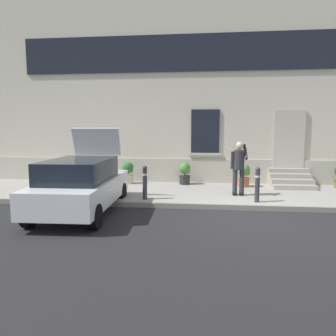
{
  "coord_description": "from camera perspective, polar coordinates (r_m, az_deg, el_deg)",
  "views": [
    {
      "loc": [
        -1.18,
        -8.16,
        2.34
      ],
      "look_at": [
        -2.27,
        1.6,
        1.1
      ],
      "focal_mm": 34.15,
      "sensor_mm": 36.0,
      "label": 1
    }
  ],
  "objects": [
    {
      "name": "sidewalk",
      "position": [
        11.25,
        12.29,
        -4.58
      ],
      "size": [
        24.0,
        3.6,
        0.15
      ],
      "primitive_type": "cube",
      "color": "#99968E",
      "rests_on": "ground"
    },
    {
      "name": "building_facade",
      "position": [
        13.57,
        11.63,
        12.93
      ],
      "size": [
        24.0,
        1.52,
        7.5
      ],
      "color": "beige",
      "rests_on": "ground"
    },
    {
      "name": "hatchback_car_white",
      "position": [
        9.07,
        -15.2,
        -2.84
      ],
      "size": [
        1.9,
        4.12,
        2.34
      ],
      "color": "white",
      "rests_on": "ground"
    },
    {
      "name": "planter_terracotta",
      "position": [
        12.23,
        13.43,
        -1.16
      ],
      "size": [
        0.44,
        0.44,
        0.86
      ],
      "color": "#B25B38",
      "rests_on": "sidewalk"
    },
    {
      "name": "planter_charcoal",
      "position": [
        12.43,
        3.02,
        -0.84
      ],
      "size": [
        0.44,
        0.44,
        0.86
      ],
      "color": "#2D2D30",
      "rests_on": "sidewalk"
    },
    {
      "name": "curb_edge",
      "position": [
        9.45,
        13.45,
        -6.87
      ],
      "size": [
        24.0,
        0.12,
        0.15
      ],
      "primitive_type": "cube",
      "color": "gray",
      "rests_on": "ground"
    },
    {
      "name": "bollard_near_person",
      "position": [
        9.78,
        15.66,
        -2.65
      ],
      "size": [
        0.15,
        0.15,
        1.04
      ],
      "color": "#333338",
      "rests_on": "sidewalk"
    },
    {
      "name": "person_on_phone",
      "position": [
        10.52,
        12.54,
        0.54
      ],
      "size": [
        0.51,
        0.47,
        1.75
      ],
      "rotation": [
        0.0,
        0.0,
        -0.21
      ],
      "color": "#2D2D33",
      "rests_on": "sidewalk"
    },
    {
      "name": "entrance_stoop",
      "position": [
        12.85,
        20.97,
        -2.01
      ],
      "size": [
        1.51,
        1.28,
        0.64
      ],
      "color": "#9E998E",
      "rests_on": "sidewalk"
    },
    {
      "name": "planter_cream",
      "position": [
        12.66,
        -7.12,
        -0.73
      ],
      "size": [
        0.44,
        0.44,
        0.86
      ],
      "color": "beige",
      "rests_on": "sidewalk"
    },
    {
      "name": "bollard_far_left",
      "position": [
        9.81,
        -4.16,
        -2.37
      ],
      "size": [
        0.15,
        0.15,
        1.04
      ],
      "color": "#333338",
      "rests_on": "sidewalk"
    },
    {
      "name": "ground_plane",
      "position": [
        8.57,
        14.21,
        -8.88
      ],
      "size": [
        80.0,
        80.0,
        0.0
      ],
      "primitive_type": "plane",
      "color": "#232326"
    }
  ]
}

